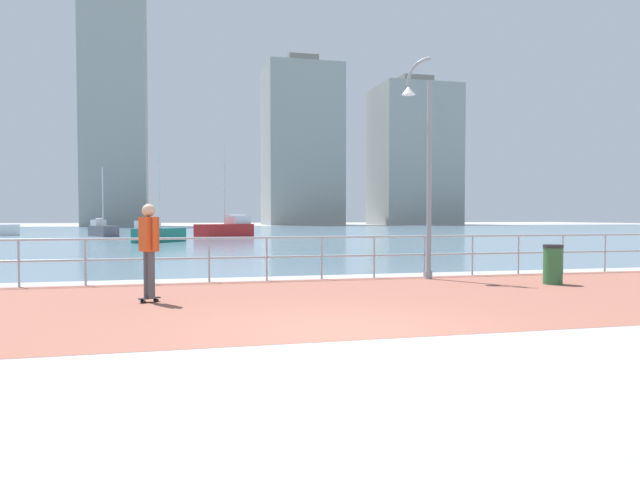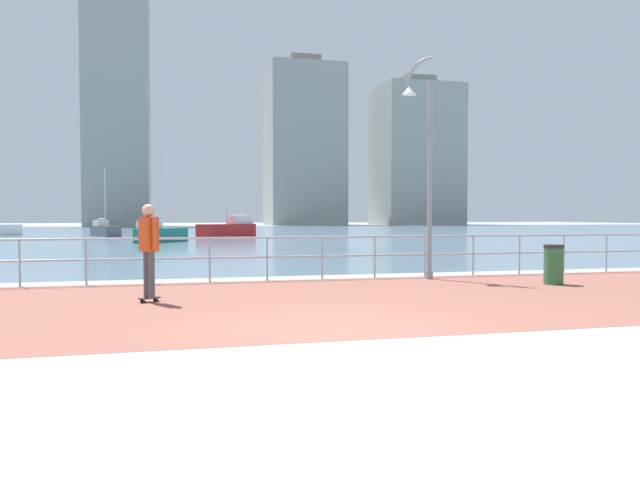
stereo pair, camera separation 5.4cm
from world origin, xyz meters
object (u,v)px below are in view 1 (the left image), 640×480
object	(u,v)px
trash_bin	(553,264)
sailboat_blue	(158,234)
skateboarder	(149,243)
sailboat_yellow	(226,229)
sailboat_white	(103,230)
lamppost	(423,157)

from	to	relation	value
trash_bin	sailboat_blue	xyz separation A→B (m)	(-9.32, 26.16, 0.07)
trash_bin	sailboat_blue	world-z (taller)	sailboat_blue
sailboat_blue	trash_bin	bearing A→B (deg)	-70.40
skateboarder	sailboat_yellow	xyz separation A→B (m)	(4.56, 33.73, -0.45)
sailboat_yellow	skateboarder	bearing A→B (deg)	-97.70
sailboat_blue	sailboat_white	xyz separation A→B (m)	(-4.56, 12.85, -0.01)
skateboarder	sailboat_blue	bearing A→B (deg)	90.57
trash_bin	sailboat_white	bearing A→B (deg)	109.58
skateboarder	lamppost	bearing A→B (deg)	22.19
sailboat_yellow	lamppost	bearing A→B (deg)	-86.21
lamppost	skateboarder	size ratio (longest dim) A/B	3.08
lamppost	sailboat_white	distance (m)	38.90
lamppost	sailboat_white	size ratio (longest dim) A/B	1.00
trash_bin	sailboat_white	xyz separation A→B (m)	(-13.87, 39.01, 0.06)
lamppost	skateboarder	world-z (taller)	lamppost
sailboat_yellow	sailboat_white	bearing A→B (deg)	147.16
trash_bin	sailboat_white	size ratio (longest dim) A/B	0.17
skateboarder	sailboat_white	bearing A→B (deg)	96.92
skateboarder	sailboat_yellow	world-z (taller)	sailboat_yellow
lamppost	sailboat_blue	world-z (taller)	sailboat_blue
sailboat_yellow	sailboat_blue	bearing A→B (deg)	-125.40
trash_bin	sailboat_yellow	world-z (taller)	sailboat_yellow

